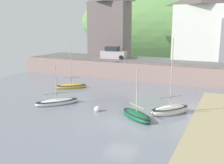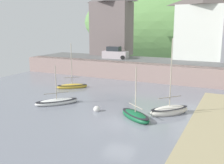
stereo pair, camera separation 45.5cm
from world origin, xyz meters
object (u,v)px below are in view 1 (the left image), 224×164
Objects in this scene: waterfront_building_centre at (202,26)px; sailboat_tall_mast at (71,86)px; mooring_buoy at (97,109)px; waterfront_building_left at (109,22)px; parked_car_near_slipway at (113,53)px; rowboat_small_beached at (136,116)px; sailboat_white_hull at (170,110)px; sailboat_blue_trim at (57,102)px.

sailboat_tall_mast is (-13.16, -16.63, -7.36)m from waterfront_building_centre.
waterfront_building_left is at bearing 112.88° from mooring_buoy.
parked_car_near_slipway is at bearing -57.87° from waterfront_building_left.
waterfront_building_left is 2.54× the size of rowboat_small_beached.
sailboat_tall_mast is 9.47× the size of mooring_buoy.
waterfront_building_left is 27.80m from sailboat_white_hull.
waterfront_building_centre is at bearing 121.37° from rowboat_small_beached.
rowboat_small_beached is at bearing -59.80° from waterfront_building_left.
sailboat_white_hull reaches higher than sailboat_tall_mast.
sailboat_blue_trim is 18.97m from parked_car_near_slipway.
sailboat_tall_mast reaches higher than mooring_buoy.
waterfront_building_left reaches higher than sailboat_blue_trim.
waterfront_building_centre is 25.19m from mooring_buoy.
waterfront_building_centre is 26.47m from sailboat_blue_trim.
waterfront_building_left is 28.51m from rowboat_small_beached.
sailboat_tall_mast is (-13.45, 4.61, -0.08)m from sailboat_white_hull.
mooring_buoy is at bearing -148.29° from rowboat_small_beached.
rowboat_small_beached is at bearing 176.99° from sailboat_white_hull.
mooring_buoy is (-6.20, -2.09, -0.15)m from sailboat_white_hull.
sailboat_blue_trim is 0.98× the size of parked_car_near_slipway.
waterfront_building_left is 2.03× the size of sailboat_tall_mast.
sailboat_white_hull is at bearing 18.60° from mooring_buoy.
waterfront_building_centre is 22.45m from sailboat_tall_mast.
sailboat_white_hull reaches higher than rowboat_small_beached.
waterfront_building_left is at bearing 58.87° from sailboat_tall_mast.
parked_car_near_slipway is 6.93× the size of mooring_buoy.
parked_car_near_slipway is (-10.93, 19.13, 2.95)m from rowboat_small_beached.
sailboat_blue_trim is 4.70m from mooring_buoy.
sailboat_tall_mast is at bearing -81.11° from waterfront_building_left.
sailboat_tall_mast is at bearing 111.81° from sailboat_white_hull.
rowboat_small_beached is 3.92m from mooring_buoy.
waterfront_building_centre is at bearing 14.95° from parked_car_near_slipway.
parked_car_near_slipway is (-13.22, 16.74, 2.87)m from sailboat_white_hull.
waterfront_building_left is 26.60m from mooring_buoy.
waterfront_building_left is 1.14× the size of waterfront_building_centre.
rowboat_small_beached is 7.55× the size of mooring_buoy.
rowboat_small_beached is 1.09× the size of parked_car_near_slipway.
mooring_buoy is (4.70, -0.23, -0.05)m from sailboat_blue_trim.
parked_car_near_slipway is at bearing 110.45° from mooring_buoy.
waterfront_building_centre reaches higher than rowboat_small_beached.
waterfront_building_left is at bearing 180.00° from waterfront_building_centre.
parked_car_near_slipway is (-2.32, 18.60, 2.97)m from sailboat_blue_trim.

